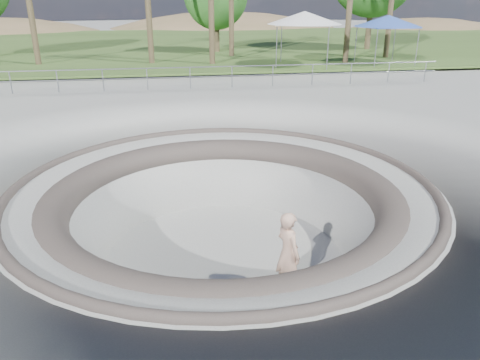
# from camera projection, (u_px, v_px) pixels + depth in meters

# --- Properties ---
(ground) EXTENTS (180.00, 180.00, 0.00)m
(ground) POSITION_uv_depth(u_px,v_px,m) (223.00, 186.00, 11.31)
(ground) COLOR #A0A09B
(ground) RESTS_ON ground
(skate_bowl) EXTENTS (14.00, 14.00, 4.10)m
(skate_bowl) POSITION_uv_depth(u_px,v_px,m) (224.00, 252.00, 11.99)
(skate_bowl) COLOR #A0A09B
(skate_bowl) RESTS_ON ground
(grass_strip) EXTENTS (180.00, 36.00, 0.12)m
(grass_strip) POSITION_uv_depth(u_px,v_px,m) (175.00, 44.00, 42.43)
(grass_strip) COLOR #354E1F
(grass_strip) RESTS_ON ground
(distant_hills) EXTENTS (103.20, 45.00, 28.60)m
(distant_hills) POSITION_uv_depth(u_px,v_px,m) (198.00, 80.00, 66.92)
(distant_hills) COLOR brown
(distant_hills) RESTS_ON ground
(safety_railing) EXTENTS (25.00, 0.06, 1.03)m
(safety_railing) POSITION_uv_depth(u_px,v_px,m) (190.00, 78.00, 22.07)
(safety_railing) COLOR gray
(safety_railing) RESTS_ON ground
(skateboard) EXTENTS (0.94, 0.50, 0.09)m
(skateboard) POSITION_uv_depth(u_px,v_px,m) (286.00, 291.00, 10.40)
(skateboard) COLOR olive
(skateboard) RESTS_ON ground
(skater) EXTENTS (0.67, 0.82, 1.93)m
(skater) POSITION_uv_depth(u_px,v_px,m) (288.00, 253.00, 10.04)
(skater) COLOR tan
(skater) RESTS_ON skateboard
(canopy_white) EXTENTS (5.91, 5.91, 3.17)m
(canopy_white) POSITION_uv_depth(u_px,v_px,m) (305.00, 18.00, 27.81)
(canopy_white) COLOR gray
(canopy_white) RESTS_ON ground
(canopy_blue) EXTENTS (5.76, 5.76, 2.91)m
(canopy_blue) POSITION_uv_depth(u_px,v_px,m) (388.00, 21.00, 28.70)
(canopy_blue) COLOR gray
(canopy_blue) RESTS_ON ground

